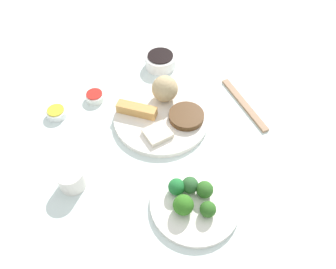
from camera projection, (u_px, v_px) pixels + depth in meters
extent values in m
cube|color=silver|center=(151.00, 130.00, 0.95)|extent=(2.20, 2.20, 0.02)
cylinder|color=white|center=(162.00, 117.00, 0.96)|extent=(0.28, 0.28, 0.02)
sphere|color=tan|center=(165.00, 89.00, 0.97)|extent=(0.08, 0.08, 0.08)
cube|color=#D1934A|center=(137.00, 110.00, 0.95)|extent=(0.11, 0.10, 0.03)
cube|color=beige|center=(158.00, 133.00, 0.90)|extent=(0.08, 0.07, 0.01)
cylinder|color=#4F3016|center=(186.00, 116.00, 0.94)|extent=(0.10, 0.10, 0.02)
cylinder|color=white|center=(195.00, 203.00, 0.79)|extent=(0.22, 0.22, 0.01)
sphere|color=#306E1D|center=(183.00, 205.00, 0.75)|extent=(0.05, 0.05, 0.05)
sphere|color=#2C601F|center=(208.00, 209.00, 0.75)|extent=(0.04, 0.04, 0.04)
sphere|color=#2F6522|center=(205.00, 190.00, 0.78)|extent=(0.04, 0.04, 0.04)
sphere|color=#1F6F31|center=(177.00, 187.00, 0.79)|extent=(0.04, 0.04, 0.04)
sphere|color=#2C5B2D|center=(190.00, 185.00, 0.79)|extent=(0.04, 0.04, 0.04)
cylinder|color=white|center=(160.00, 61.00, 1.10)|extent=(0.10, 0.10, 0.04)
cylinder|color=black|center=(160.00, 56.00, 1.08)|extent=(0.09, 0.09, 0.00)
cylinder|color=white|center=(95.00, 97.00, 1.01)|extent=(0.06, 0.06, 0.02)
cylinder|color=red|center=(94.00, 94.00, 1.00)|extent=(0.05, 0.05, 0.00)
cylinder|color=white|center=(57.00, 113.00, 0.97)|extent=(0.06, 0.06, 0.02)
cylinder|color=yellow|center=(56.00, 110.00, 0.96)|extent=(0.05, 0.05, 0.00)
cylinder|color=white|center=(71.00, 179.00, 0.81)|extent=(0.07, 0.07, 0.06)
cube|color=#9C7556|center=(244.00, 104.00, 1.00)|extent=(0.03, 0.23, 0.01)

